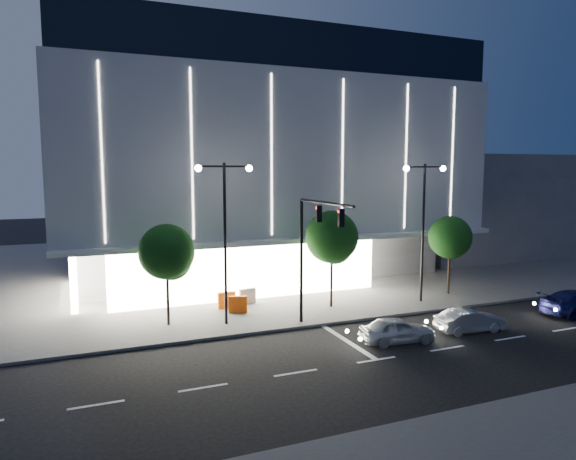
# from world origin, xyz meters

# --- Properties ---
(ground) EXTENTS (160.00, 160.00, 0.00)m
(ground) POSITION_xyz_m (0.00, 0.00, 0.00)
(ground) COLOR black
(ground) RESTS_ON ground
(sidewalk_museum) EXTENTS (70.00, 40.00, 0.15)m
(sidewalk_museum) POSITION_xyz_m (5.00, 24.00, 0.07)
(sidewalk_museum) COLOR #474747
(sidewalk_museum) RESTS_ON ground
(museum) EXTENTS (30.00, 25.80, 18.00)m
(museum) POSITION_xyz_m (2.98, 22.31, 9.27)
(museum) COLOR #4C4C51
(museum) RESTS_ON ground
(annex_building) EXTENTS (16.00, 20.00, 10.00)m
(annex_building) POSITION_xyz_m (26.00, 24.00, 5.00)
(annex_building) COLOR #4C4C51
(annex_building) RESTS_ON ground
(traffic_mast) EXTENTS (0.33, 5.89, 7.07)m
(traffic_mast) POSITION_xyz_m (1.00, 3.34, 5.03)
(traffic_mast) COLOR black
(traffic_mast) RESTS_ON ground
(street_lamp_west) EXTENTS (3.16, 0.36, 9.00)m
(street_lamp_west) POSITION_xyz_m (-3.00, 6.00, 5.96)
(street_lamp_west) COLOR black
(street_lamp_west) RESTS_ON ground
(street_lamp_east) EXTENTS (3.16, 0.36, 9.00)m
(street_lamp_east) POSITION_xyz_m (10.00, 6.00, 5.96)
(street_lamp_east) COLOR black
(street_lamp_east) RESTS_ON ground
(tree_left) EXTENTS (3.02, 3.02, 5.72)m
(tree_left) POSITION_xyz_m (-5.97, 7.02, 4.03)
(tree_left) COLOR black
(tree_left) RESTS_ON ground
(tree_mid) EXTENTS (3.25, 3.25, 6.15)m
(tree_mid) POSITION_xyz_m (4.03, 7.02, 4.33)
(tree_mid) COLOR black
(tree_mid) RESTS_ON ground
(tree_right) EXTENTS (2.91, 2.91, 5.51)m
(tree_right) POSITION_xyz_m (13.03, 7.02, 3.88)
(tree_right) COLOR black
(tree_right) RESTS_ON ground
(car_lead) EXTENTS (3.97, 2.01, 1.29)m
(car_lead) POSITION_xyz_m (4.21, 0.15, 0.65)
(car_lead) COLOR silver
(car_lead) RESTS_ON ground
(car_second) EXTENTS (3.87, 1.66, 1.24)m
(car_second) POSITION_xyz_m (8.81, 0.14, 0.62)
(car_second) COLOR #B8BCC1
(car_second) RESTS_ON ground
(barrier_a) EXTENTS (1.10, 0.25, 1.00)m
(barrier_a) POSITION_xyz_m (-2.12, 9.14, 0.65)
(barrier_a) COLOR orange
(barrier_a) RESTS_ON sidewalk_museum
(barrier_b) EXTENTS (1.13, 0.42, 1.00)m
(barrier_b) POSITION_xyz_m (-0.65, 9.55, 0.65)
(barrier_b) COLOR silver
(barrier_b) RESTS_ON sidewalk_museum
(barrier_c) EXTENTS (1.12, 0.58, 1.00)m
(barrier_c) POSITION_xyz_m (-1.77, 7.87, 0.65)
(barrier_c) COLOR #F3530D
(barrier_c) RESTS_ON sidewalk_museum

